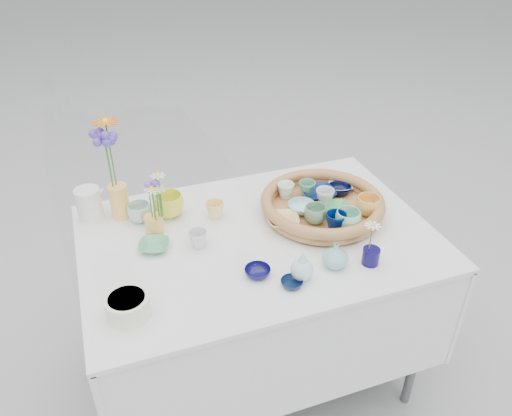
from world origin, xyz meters
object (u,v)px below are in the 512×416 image
object	(u,v)px
display_table	(258,373)
bud_vase_seafoam	(335,255)
wicker_tray	(322,205)
tall_vase_yellow	(120,201)

from	to	relation	value
display_table	bud_vase_seafoam	world-z (taller)	bud_vase_seafoam
display_table	bud_vase_seafoam	bearing A→B (deg)	-54.00
display_table	bud_vase_seafoam	distance (m)	0.87
wicker_tray	bud_vase_seafoam	world-z (taller)	bud_vase_seafoam
wicker_tray	bud_vase_seafoam	bearing A→B (deg)	-108.17
display_table	wicker_tray	xyz separation A→B (m)	(0.28, 0.05, 0.80)
wicker_tray	tall_vase_yellow	distance (m)	0.77
display_table	wicker_tray	size ratio (longest dim) A/B	2.66
wicker_tray	tall_vase_yellow	world-z (taller)	tall_vase_yellow
display_table	tall_vase_yellow	distance (m)	0.99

